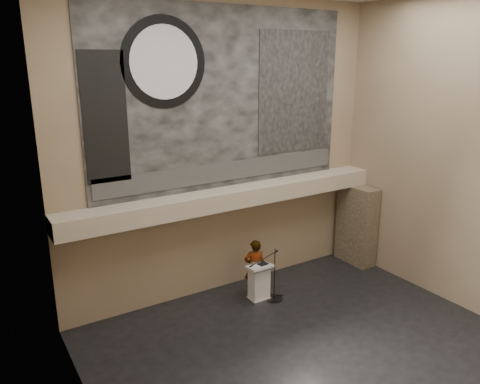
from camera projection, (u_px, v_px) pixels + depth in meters
floor at (310, 349)px, 11.35m from camera, size 10.00×10.00×0.00m
wall_back at (225, 150)px, 13.43m from camera, size 10.00×0.02×8.50m
wall_left at (84, 221)px, 7.63m from camera, size 0.02×8.00×8.50m
wall_right at (458, 156)px, 12.71m from camera, size 0.02×8.00×8.50m
soffit at (233, 197)px, 13.46m from camera, size 10.00×0.80×0.50m
sprinkler_left at (183, 216)px, 12.69m from camera, size 0.04×0.04×0.06m
sprinkler_right at (286, 197)px, 14.47m from camera, size 0.04×0.04×0.06m
banner at (225, 99)px, 13.01m from camera, size 8.00×0.05×5.00m
banner_text_strip at (227, 171)px, 13.54m from camera, size 7.76×0.02×0.55m
banner_clock_rim at (164, 62)px, 11.78m from camera, size 2.30×0.02×2.30m
banner_clock_face at (165, 62)px, 11.76m from camera, size 1.84×0.02×1.84m
banner_building_print at (294, 92)px, 14.17m from camera, size 2.60×0.02×3.60m
banner_brick_print at (105, 118)px, 11.33m from camera, size 1.10×0.02×3.20m
stone_pier at (357, 225)px, 15.91m from camera, size 0.60×1.40×2.70m
lectern at (259, 283)px, 13.52m from camera, size 0.69×0.50×1.13m
binder at (263, 264)px, 13.42m from camera, size 0.31×0.26×0.04m
papers at (257, 267)px, 13.25m from camera, size 0.28×0.33×0.00m
speaker_person at (255, 268)px, 13.75m from camera, size 0.74×0.62×1.74m
mic_stand at (273, 292)px, 13.62m from camera, size 1.39×0.70×1.59m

